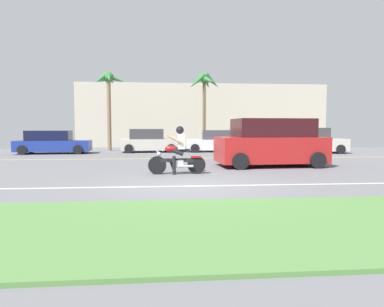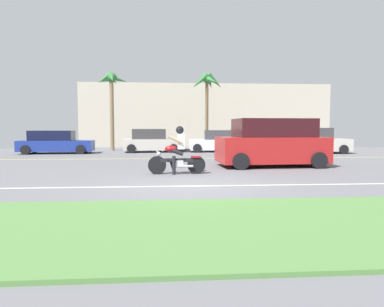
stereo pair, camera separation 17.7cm
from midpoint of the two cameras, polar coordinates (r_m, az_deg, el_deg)
name	(u,v)px [view 2 (the right image)]	position (r m, az deg, el deg)	size (l,w,h in m)	color
ground	(186,172)	(12.59, -0.64, -3.07)	(56.00, 30.00, 0.04)	slate
grass_median	(211,226)	(5.63, 4.05, -11.67)	(56.00, 3.80, 0.06)	#548442
lane_line_near	(192,186)	(9.48, 0.57, -5.32)	(50.40, 0.12, 0.01)	silver
lane_line_far	(180,158)	(18.02, -1.74, -0.80)	(50.40, 0.12, 0.01)	yellow
motorcyclist	(177,154)	(11.88, -1.99, -0.05)	(1.96, 0.64, 1.64)	black
suv_nearby	(272,143)	(14.66, 13.27, 1.63)	(4.58, 2.44, 1.95)	#AD1E1E
parked_car_0	(55,143)	(23.10, -21.22, 1.66)	(4.46, 2.02, 1.41)	navy
parked_car_1	(151,141)	(23.00, -6.45, 2.00)	(3.78, 2.12, 1.51)	beige
parked_car_2	(219,142)	(23.14, 4.61, 1.94)	(3.90, 1.99, 1.43)	silver
parked_car_3	(311,141)	(23.08, 19.12, 1.89)	(4.41, 2.08, 1.58)	beige
palm_tree_0	(111,87)	(25.15, -12.83, 10.61)	(2.19, 2.29, 5.44)	#846B4C
palm_tree_1	(207,85)	(25.99, 2.68, 11.04)	(2.51, 2.54, 5.61)	brown
building_far	(205,116)	(30.68, 2.24, 6.11)	(20.70, 4.00, 5.21)	beige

